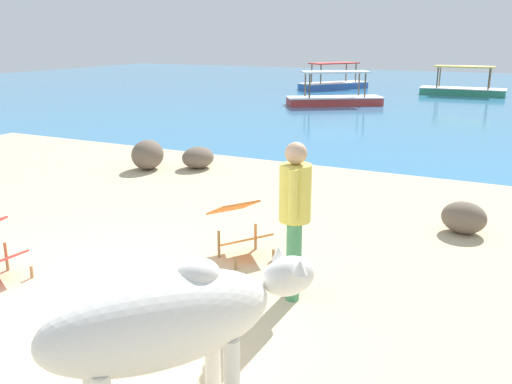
% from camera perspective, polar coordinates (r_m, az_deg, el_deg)
% --- Properties ---
extents(sand_beach, '(18.00, 14.00, 0.04)m').
position_cam_1_polar(sand_beach, '(5.96, -18.18, -11.36)').
color(sand_beach, '#CCB78E').
rests_on(sand_beach, ground).
extents(water_surface, '(60.00, 36.00, 0.03)m').
position_cam_1_polar(water_surface, '(26.11, 18.10, 9.17)').
color(water_surface, teal).
rests_on(water_surface, ground).
extents(cow, '(1.53, 1.92, 1.16)m').
position_cam_1_polar(cow, '(3.91, -8.95, -12.77)').
color(cow, silver).
rests_on(cow, sand_beach).
extents(deck_chair_near, '(0.93, 0.86, 0.68)m').
position_cam_1_polar(deck_chair_near, '(6.81, -1.70, -3.39)').
color(deck_chair_near, '#A37A4C').
rests_on(deck_chair_near, sand_beach).
extents(person_standing, '(0.32, 0.49, 1.62)m').
position_cam_1_polar(person_standing, '(5.58, 3.99, -1.71)').
color(person_standing, '#428956').
rests_on(person_standing, sand_beach).
extents(shore_rock_medium, '(0.70, 0.78, 0.43)m').
position_cam_1_polar(shore_rock_medium, '(11.40, -5.94, 3.52)').
color(shore_rock_medium, '#6B5B4C').
rests_on(shore_rock_medium, sand_beach).
extents(shore_rock_small, '(0.77, 0.87, 0.59)m').
position_cam_1_polar(shore_rock_small, '(11.43, -11.00, 3.75)').
color(shore_rock_small, '#6B5B4C').
rests_on(shore_rock_small, sand_beach).
extents(shore_rock_flat, '(0.71, 0.64, 0.43)m').
position_cam_1_polar(shore_rock_flat, '(8.12, 20.44, -2.46)').
color(shore_rock_flat, '#6B5B4C').
rests_on(shore_rock_flat, sand_beach).
extents(boat_green, '(3.70, 1.24, 1.29)m').
position_cam_1_polar(boat_green, '(27.24, 20.32, 9.83)').
color(boat_green, '#338E66').
rests_on(boat_green, water_surface).
extents(boat_red, '(3.69, 3.01, 1.29)m').
position_cam_1_polar(boat_red, '(22.15, 8.00, 9.49)').
color(boat_red, '#C63833').
rests_on(boat_red, water_surface).
extents(boat_blue, '(3.01, 3.69, 1.29)m').
position_cam_1_polar(boat_blue, '(28.93, 7.91, 10.94)').
color(boat_blue, '#3866B7').
rests_on(boat_blue, water_surface).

